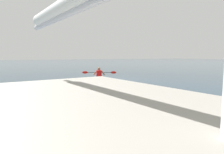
% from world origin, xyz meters
% --- Properties ---
extents(ground_plane, '(160.00, 160.00, 0.00)m').
position_xyz_m(ground_plane, '(0.00, 0.00, 0.00)').
color(ground_plane, '#283D4C').
extents(kayak, '(2.68, 4.62, 0.31)m').
position_xyz_m(kayak, '(1.28, 0.91, 0.16)').
color(kayak, red).
rests_on(kayak, ground).
extents(kayaker, '(2.18, 1.07, 0.73)m').
position_xyz_m(kayaker, '(1.26, 0.87, 0.62)').
color(kayaker, red).
rests_on(kayaker, kayak).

